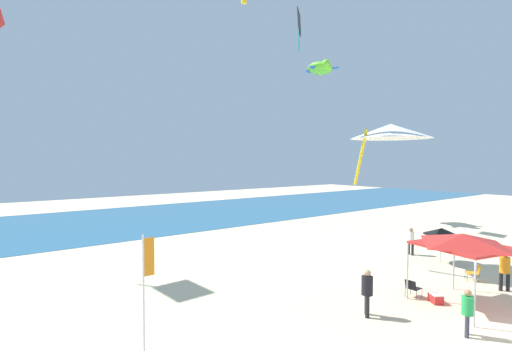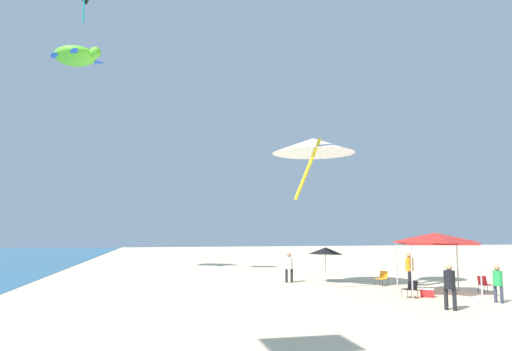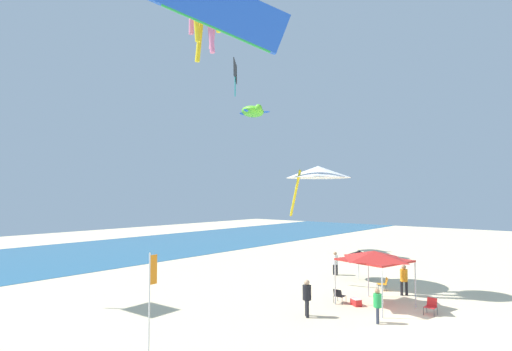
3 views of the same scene
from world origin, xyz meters
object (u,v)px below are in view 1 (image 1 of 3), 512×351
Objects in this scene: person_far_stroller at (467,309)px; kite_turtle_lime at (320,68)px; person_kite_handler at (411,239)px; kite_diamond_black at (299,23)px; folding_chair_right_of_tent at (412,287)px; kite_delta_white at (391,131)px; person_near_umbrella at (367,289)px; beach_umbrella at (442,232)px; person_by_tent at (505,268)px; folding_chair_near_cooler at (475,272)px; cooler_box at (436,298)px; banner_flag at (145,290)px; canopy_tent at (464,241)px.

kite_turtle_lime is at bearing 31.95° from person_far_stroller.
person_kite_handler is 0.42× the size of kite_diamond_black.
folding_chair_right_of_tent is 0.20× the size of kite_turtle_lime.
person_near_umbrella is at bearing -127.30° from kite_delta_white.
person_by_tent is at bearing -120.92° from beach_umbrella.
folding_chair_right_of_tent is (-4.66, 0.71, 0.00)m from folding_chair_near_cooler.
folding_chair_right_of_tent is at bearing -41.47° from folding_chair_near_cooler.
folding_chair_right_of_tent is at bearing -161.31° from kite_diamond_black.
kite_delta_white is (-2.99, 1.60, 5.88)m from beach_umbrella.
cooler_box is at bearing 23.70° from person_far_stroller.
folding_chair_near_cooler is at bearing -1.40° from person_far_stroller.
person_near_umbrella is at bearing -169.05° from kite_diamond_black.
kite_turtle_lime is at bearing 54.42° from cooler_box.
person_far_stroller is (9.65, -4.69, -1.43)m from banner_flag.
person_by_tent is 26.88m from kite_diamond_black.
cooler_box is at bearing 123.72° from person_near_umbrella.
person_by_tent reaches higher than folding_chair_near_cooler.
folding_chair_right_of_tent is 0.50× the size of person_far_stroller.
person_near_umbrella is (-7.94, 0.75, 0.61)m from folding_chair_near_cooler.
person_far_stroller is at bearing -154.13° from canopy_tent.
banner_flag is 10.83m from person_far_stroller.
person_kite_handler is 0.95× the size of person_by_tent.
beach_umbrella is at bearing -82.50° from person_by_tent.
banner_flag reaches higher than beach_umbrella.
banner_flag reaches higher than person_by_tent.
banner_flag is at bearing -146.60° from kite_delta_white.
kite_diamond_black is at bearing 79.05° from beach_umbrella.
kite_delta_white is (-5.91, -13.53, -11.28)m from kite_diamond_black.
canopy_tent reaches higher than beach_umbrella.
folding_chair_near_cooler and folding_chair_right_of_tent have the same top height.
person_near_umbrella reaches higher than cooler_box.
kite_delta_white is (-3.40, -0.59, 6.73)m from person_kite_handler.
beach_umbrella is 1.16× the size of person_near_umbrella.
banner_flag is (-12.39, 3.36, -0.35)m from canopy_tent.
person_far_stroller is at bearing -25.89° from banner_flag.
person_kite_handler is at bearing 79.21° from beach_umbrella.
kite_turtle_lime is at bearing 81.21° from kite_delta_white.
person_far_stroller reaches higher than folding_chair_near_cooler.
person_kite_handler is at bearing 7.80° from banner_flag.
folding_chair_near_cooler is 4.46m from cooler_box.
canopy_tent is at bearing -159.16° from folding_chair_right_of_tent.
person_by_tent is at bearing 2.34° from kite_turtle_lime.
cooler_box is at bearing -101.88° from kite_delta_white.
person_by_tent reaches higher than folding_chair_right_of_tent.
kite_turtle_lime is at bearing 65.96° from beach_umbrella.
person_by_tent reaches higher than cooler_box.
person_far_stroller is at bearing -8.81° from kite_turtle_lime.
person_kite_handler is at bearing 160.87° from person_near_umbrella.
person_kite_handler is at bearing 36.33° from cooler_box.
banner_flag is at bearing 164.83° from canopy_tent.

